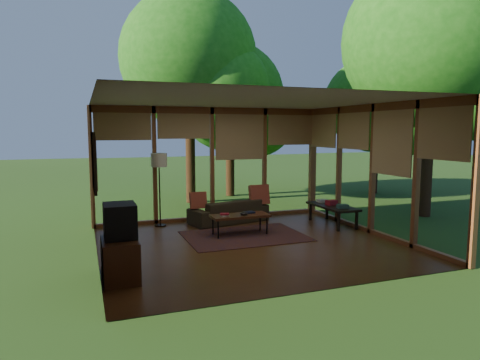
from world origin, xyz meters
name	(u,v)px	position (x,y,z in m)	size (l,w,h in m)	color
floor	(250,244)	(0.00, 0.00, 0.00)	(5.50, 5.50, 0.00)	brown
ceiling	(250,100)	(0.00, 0.00, 2.70)	(5.50, 5.50, 0.00)	silver
wall_left	(95,180)	(-2.75, 0.00, 1.35)	(0.04, 5.00, 2.70)	beige
wall_front	(320,192)	(0.00, -2.50, 1.35)	(5.50, 0.04, 2.70)	beige
window_wall_back	(212,164)	(0.00, 2.50, 1.35)	(5.50, 0.12, 2.70)	brown
window_wall_right	(373,169)	(2.75, 0.00, 1.35)	(0.12, 5.00, 2.70)	brown
exterior_lawn	(355,181)	(8.00, 8.00, -0.01)	(40.00, 40.00, 0.00)	#2C501E
tree_nw	(189,59)	(0.10, 5.14, 4.21)	(3.99, 3.99, 6.22)	#392214
tree_ne	(229,97)	(1.64, 6.02, 3.23)	(3.56, 3.56, 5.02)	#392214
tree_se	(430,42)	(5.04, 1.00, 4.28)	(4.18, 4.18, 6.37)	#392214
tree_far	(371,105)	(6.26, 4.77, 2.99)	(3.18, 3.18, 4.59)	#392214
rug	(245,236)	(0.13, 0.63, 0.01)	(2.41, 1.71, 0.01)	brown
sofa	(229,211)	(0.25, 2.00, 0.27)	(1.85, 0.72, 0.54)	#362C1B
pillow_left	(198,201)	(-0.50, 1.95, 0.57)	(0.38, 0.13, 0.38)	maroon
pillow_right	(259,195)	(1.00, 1.95, 0.62)	(0.47, 0.16, 0.47)	maroon
ct_book_lower	(225,216)	(-0.27, 0.73, 0.44)	(0.18, 0.13, 0.03)	beige
ct_book_upper	(225,214)	(-0.27, 0.73, 0.47)	(0.18, 0.14, 0.03)	maroon
ct_book_side	(250,212)	(0.33, 0.86, 0.44)	(0.20, 0.15, 0.03)	black
ct_bowl	(244,214)	(0.13, 0.68, 0.46)	(0.16, 0.16, 0.07)	black
media_cabinet	(120,257)	(-2.47, -1.02, 0.30)	(0.50, 1.00, 0.60)	#532A16
television	(120,221)	(-2.45, -1.02, 0.85)	(0.45, 0.55, 0.50)	black
console_book_a	(343,206)	(2.40, 0.54, 0.50)	(0.23, 0.17, 0.08)	#315650
console_book_b	(331,203)	(2.40, 0.99, 0.51)	(0.24, 0.17, 0.11)	maroon
console_book_c	(322,201)	(2.40, 1.39, 0.49)	(0.23, 0.17, 0.06)	beige
floor_lamp	(159,164)	(-1.33, 2.17, 1.41)	(0.36, 0.36, 1.65)	black
coffee_table	(240,216)	(0.08, 0.78, 0.39)	(1.20, 0.50, 0.43)	#532A16
side_console	(333,207)	(2.40, 0.94, 0.41)	(0.60, 1.40, 0.46)	black
wall_painting	(94,162)	(-2.71, 1.40, 1.55)	(0.06, 1.35, 1.15)	black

